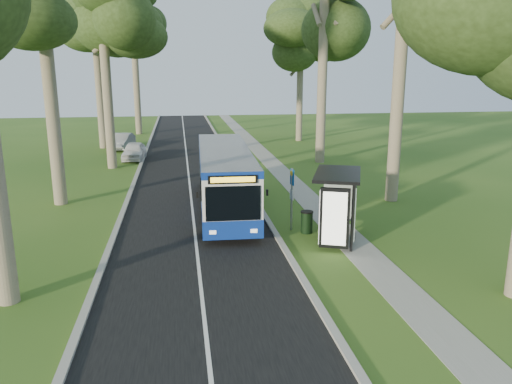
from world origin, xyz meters
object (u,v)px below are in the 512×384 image
at_px(bus, 225,178).
at_px(bus_stop_sign, 292,192).
at_px(car_white, 134,151).
at_px(bus_shelter, 344,195).
at_px(car_silver, 122,141).
at_px(litter_bin, 307,222).

bearing_deg(bus, bus_stop_sign, -54.62).
bearing_deg(bus_stop_sign, car_white, 104.76).
relative_size(bus, bus_shelter, 3.13).
bearing_deg(bus, car_silver, 111.24).
xyz_separation_m(bus_stop_sign, car_white, (-8.52, 19.63, -1.06)).
distance_m(bus_stop_sign, litter_bin, 1.47).
xyz_separation_m(car_white, car_silver, (-1.54, 5.66, 0.01)).
height_order(bus_stop_sign, car_silver, bus_stop_sign).
bearing_deg(car_white, litter_bin, -62.37).
bearing_deg(bus, bus_shelter, -51.82).
distance_m(bus_stop_sign, bus_shelter, 2.67).
relative_size(bus_shelter, car_silver, 0.89).
xyz_separation_m(bus_stop_sign, car_silver, (-10.06, 25.28, -1.05)).
distance_m(litter_bin, car_white, 22.09).
relative_size(bus, bus_stop_sign, 4.20).
height_order(bus, litter_bin, bus).
bearing_deg(bus, car_white, 112.64).
distance_m(bus, bus_stop_sign, 4.79).
height_order(bus_shelter, car_white, bus_shelter).
bearing_deg(bus_shelter, bus, 146.70).
bearing_deg(litter_bin, bus_shelter, -52.16).
height_order(bus_stop_sign, bus_shelter, bus_shelter).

